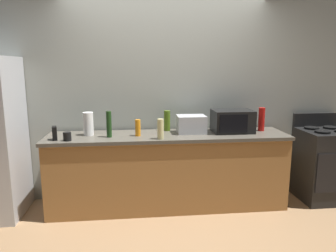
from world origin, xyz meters
TOP-DOWN VIEW (x-y plane):
  - ground_plane at (0.00, 0.00)m, footprint 8.00×8.00m
  - back_wall at (0.00, 0.81)m, footprint 6.40×0.10m
  - counter_run at (0.00, 0.40)m, footprint 2.84×0.64m
  - stove_range at (2.00, 0.40)m, footprint 0.60×0.61m
  - microwave at (0.79, 0.45)m, footprint 0.48×0.35m
  - toaster_oven at (0.29, 0.46)m, footprint 0.34×0.26m
  - paper_towel_roll at (-0.93, 0.45)m, footprint 0.12×0.12m
  - cordless_phone at (-1.26, 0.25)m, footprint 0.08×0.12m
  - bottle_dish_soap at (-0.36, 0.35)m, footprint 0.06×0.06m
  - bottle_wine at (-0.68, 0.32)m, footprint 0.06×0.06m
  - bottle_vinegar at (-0.11, 0.17)m, footprint 0.07×0.07m
  - bottle_hot_sauce at (1.18, 0.48)m, footprint 0.08×0.08m
  - bottle_olive_oil at (0.01, 0.62)m, footprint 0.08×0.08m
  - mug_black at (-1.12, 0.20)m, footprint 0.09×0.09m

SIDE VIEW (x-z plane):
  - ground_plane at x=0.00m, z-range 0.00..0.00m
  - counter_run at x=0.00m, z-range 0.00..0.90m
  - stove_range at x=2.00m, z-range -0.08..1.00m
  - mug_black at x=-1.12m, z-range 0.90..0.99m
  - cordless_phone at x=-1.26m, z-range 0.90..1.05m
  - bottle_dish_soap at x=-0.36m, z-range 0.90..1.09m
  - toaster_oven at x=0.29m, z-range 0.90..1.11m
  - bottle_vinegar at x=-0.11m, z-range 0.90..1.13m
  - bottle_olive_oil at x=0.01m, z-range 0.90..1.15m
  - microwave at x=0.79m, z-range 0.90..1.17m
  - paper_towel_roll at x=-0.93m, z-range 0.90..1.17m
  - bottle_hot_sauce at x=1.18m, z-range 0.90..1.19m
  - bottle_wine at x=-0.68m, z-range 0.90..1.20m
  - back_wall at x=0.00m, z-range 0.00..2.70m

